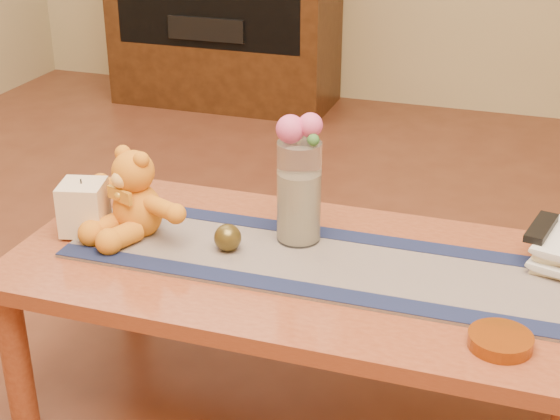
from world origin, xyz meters
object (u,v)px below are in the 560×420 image
(teddy_bear, at_px, (136,193))
(pillar_candle, at_px, (84,207))
(glass_vase, at_px, (299,192))
(book_bottom, at_px, (538,253))
(tv_remote, at_px, (541,228))
(amber_dish, at_px, (500,341))
(bronze_ball, at_px, (228,238))

(teddy_bear, distance_m, pillar_candle, 0.14)
(glass_vase, bearing_deg, book_bottom, 10.43)
(glass_vase, height_order, tv_remote, glass_vase)
(glass_vase, distance_m, book_bottom, 0.60)
(tv_remote, relative_size, amber_dish, 1.22)
(pillar_candle, relative_size, book_bottom, 0.59)
(tv_remote, bearing_deg, glass_vase, -158.51)
(pillar_candle, bearing_deg, amber_dish, -9.90)
(pillar_candle, xyz_separation_m, tv_remote, (1.11, 0.22, 0.01))
(pillar_candle, height_order, amber_dish, pillar_candle)
(teddy_bear, distance_m, tv_remote, 1.00)
(pillar_candle, distance_m, glass_vase, 0.55)
(teddy_bear, relative_size, bronze_ball, 4.65)
(book_bottom, bearing_deg, pillar_candle, -159.16)
(glass_vase, relative_size, book_bottom, 1.17)
(tv_remote, distance_m, amber_dish, 0.42)
(bronze_ball, xyz_separation_m, book_bottom, (0.73, 0.22, -0.03))
(bronze_ball, height_order, amber_dish, bronze_ball)
(teddy_bear, distance_m, book_bottom, 1.01)
(tv_remote, bearing_deg, bronze_ball, -151.95)
(teddy_bear, relative_size, tv_remote, 1.98)
(bronze_ball, distance_m, tv_remote, 0.76)
(glass_vase, distance_m, tv_remote, 0.59)
(book_bottom, relative_size, tv_remote, 1.39)
(teddy_bear, distance_m, bronze_ball, 0.27)
(teddy_bear, height_order, bronze_ball, teddy_bear)
(teddy_bear, height_order, book_bottom, teddy_bear)
(pillar_candle, distance_m, amber_dish, 1.08)
(glass_vase, xyz_separation_m, amber_dish, (0.52, -0.31, -0.12))
(bronze_ball, relative_size, amber_dish, 0.52)
(teddy_bear, bearing_deg, amber_dish, 8.94)
(tv_remote, xyz_separation_m, amber_dish, (-0.05, -0.41, -0.07))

